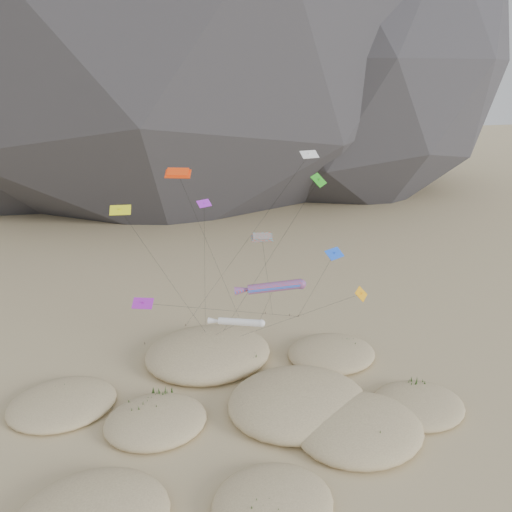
# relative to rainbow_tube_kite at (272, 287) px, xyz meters

# --- Properties ---
(ground) EXTENTS (500.00, 500.00, 0.00)m
(ground) POSITION_rel_rainbow_tube_kite_xyz_m (-4.32, -13.62, -10.62)
(ground) COLOR #CCB789
(ground) RESTS_ON ground
(dunes) EXTENTS (50.19, 36.70, 3.84)m
(dunes) POSITION_rel_rainbow_tube_kite_xyz_m (-5.58, -9.11, -9.90)
(dunes) COLOR #CCB789
(dunes) RESTS_ON ground
(dune_grass) EXTENTS (42.94, 29.49, 1.51)m
(dune_grass) POSITION_rel_rainbow_tube_kite_xyz_m (-5.55, -9.82, -9.79)
(dune_grass) COLOR black
(dune_grass) RESTS_ON ground
(kite_stakes) EXTENTS (23.47, 7.50, 0.30)m
(kite_stakes) POSITION_rel_rainbow_tube_kite_xyz_m (-3.08, 10.42, -10.47)
(kite_stakes) COLOR #3F2D1E
(kite_stakes) RESTS_ON ground
(rainbow_tube_kite) EXTENTS (8.91, 12.74, 11.61)m
(rainbow_tube_kite) POSITION_rel_rainbow_tube_kite_xyz_m (0.00, 0.00, 0.00)
(rainbow_tube_kite) COLOR #FF361A
(rainbow_tube_kite) RESTS_ON ground
(white_tube_kite) EXTENTS (5.97, 15.64, 10.35)m
(white_tube_kite) POSITION_rel_rainbow_tube_kite_xyz_m (-5.77, -6.10, -0.92)
(white_tube_kite) COLOR silver
(white_tube_kite) RESTS_ON ground
(orange_parafoil) EXTENTS (10.72, 9.39, 25.54)m
(orange_parafoil) POSITION_rel_rainbow_tube_kite_xyz_m (-10.51, 2.13, 14.13)
(orange_parafoil) COLOR #ED3B0C
(orange_parafoil) RESTS_ON ground
(multi_parafoil) EXTENTS (6.90, 14.52, 18.17)m
(multi_parafoil) POSITION_rel_rainbow_tube_kite_xyz_m (-1.62, -1.15, 6.89)
(multi_parafoil) COLOR #F33719
(multi_parafoil) RESTS_ON ground
(delta_kites) EXTENTS (28.36, 19.97, 26.78)m
(delta_kites) POSITION_rel_rainbow_tube_kite_xyz_m (-1.57, -1.73, 7.72)
(delta_kites) COLOR #229B17
(delta_kites) RESTS_ON ground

